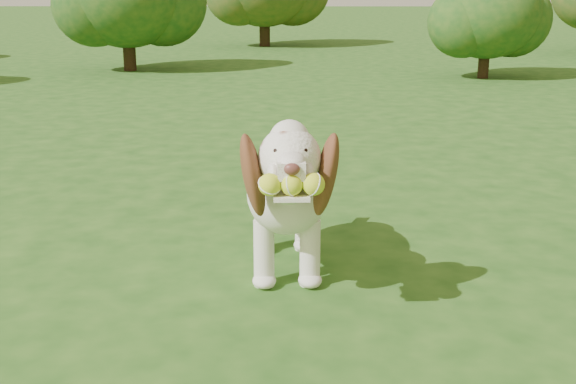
{
  "coord_description": "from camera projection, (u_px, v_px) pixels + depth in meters",
  "views": [
    {
      "loc": [
        -0.01,
        -2.44,
        1.23
      ],
      "look_at": [
        -0.05,
        0.28,
        0.44
      ],
      "focal_mm": 45.0,
      "sensor_mm": 36.0,
      "label": 1
    }
  ],
  "objects": [
    {
      "name": "ground",
      "position": [
        299.0,
        327.0,
        2.68
      ],
      "size": [
        80.0,
        80.0,
        0.0
      ],
      "primitive_type": "plane",
      "color": "#1D4714",
      "rests_on": "ground"
    },
    {
      "name": "dog",
      "position": [
        286.0,
        186.0,
        3.06
      ],
      "size": [
        0.41,
        1.16,
        0.75
      ],
      "rotation": [
        0.0,
        0.0,
        0.05
      ],
      "color": "white",
      "rests_on": "ground"
    },
    {
      "name": "shrub_c",
      "position": [
        487.0,
        14.0,
        9.53
      ],
      "size": [
        1.4,
        1.4,
        1.45
      ],
      "color": "#382314",
      "rests_on": "ground"
    }
  ]
}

